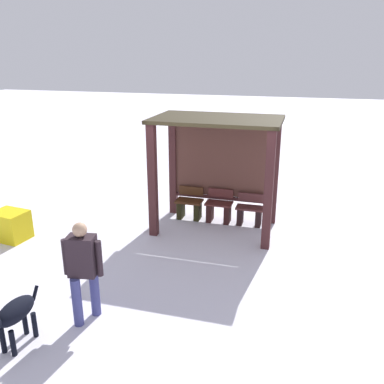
# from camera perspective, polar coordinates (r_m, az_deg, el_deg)

# --- Properties ---
(ground_plane) EXTENTS (60.00, 60.00, 0.00)m
(ground_plane) POSITION_cam_1_polar(r_m,az_deg,el_deg) (9.34, 3.21, -5.02)
(ground_plane) COLOR white
(bus_shelter) EXTENTS (2.68, 1.66, 2.50)m
(bus_shelter) POSITION_cam_1_polar(r_m,az_deg,el_deg) (9.01, 3.73, 5.61)
(bus_shelter) COLOR #442122
(bus_shelter) RESTS_ON ground
(bench_left_inside) EXTENTS (0.62, 0.39, 0.74)m
(bench_left_inside) POSITION_cam_1_polar(r_m,az_deg,el_deg) (9.76, -0.36, -1.99)
(bench_left_inside) COLOR #492815
(bench_left_inside) RESTS_ON ground
(bench_center_inside) EXTENTS (0.62, 0.40, 0.75)m
(bench_center_inside) POSITION_cam_1_polar(r_m,az_deg,el_deg) (9.60, 3.78, -2.42)
(bench_center_inside) COLOR #572625
(bench_center_inside) RESTS_ON ground
(bench_right_inside) EXTENTS (0.62, 0.34, 0.72)m
(bench_right_inside) POSITION_cam_1_polar(r_m,az_deg,el_deg) (9.49, 8.04, -2.86)
(bench_right_inside) COLOR #552B2B
(bench_right_inside) RESTS_ON ground
(person_walking) EXTENTS (0.59, 0.46, 1.56)m
(person_walking) POSITION_cam_1_polar(r_m,az_deg,el_deg) (6.12, -14.95, -9.89)
(person_walking) COLOR #2C2027
(person_walking) RESTS_ON ground
(dog) EXTENTS (0.33, 0.96, 0.70)m
(dog) POSITION_cam_1_polar(r_m,az_deg,el_deg) (6.09, -23.75, -15.44)
(dog) COLOR black
(dog) RESTS_ON ground
(grit_bin) EXTENTS (0.76, 0.64, 0.62)m
(grit_bin) POSITION_cam_1_polar(r_m,az_deg,el_deg) (9.50, -23.98, -4.28)
(grit_bin) COLOR yellow
(grit_bin) RESTS_ON ground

